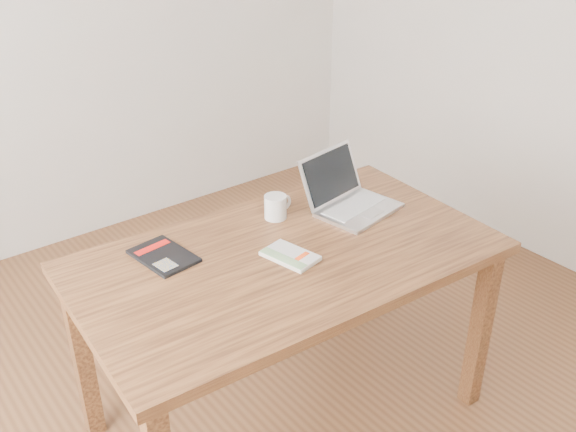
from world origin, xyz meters
TOP-DOWN VIEW (x-y plane):
  - room at (-0.07, 0.00)m, footprint 4.04×4.04m
  - desk at (0.15, 0.12)m, footprint 1.49×0.91m
  - white_guidebook at (0.13, 0.09)m, footprint 0.15×0.21m
  - black_guidebook at (-0.20, 0.35)m, footprint 0.18×0.25m
  - laptop at (0.54, 0.24)m, footprint 0.35×0.34m
  - coffee_mug at (0.27, 0.35)m, footprint 0.12×0.08m

SIDE VIEW (x-z plane):
  - desk at x=0.15m, z-range 0.29..1.04m
  - black_guidebook at x=-0.20m, z-range 0.75..0.76m
  - white_guidebook at x=0.13m, z-range 0.75..0.77m
  - laptop at x=0.54m, z-range 0.69..0.90m
  - coffee_mug at x=0.27m, z-range 0.75..0.84m
  - room at x=-0.07m, z-range 0.01..2.71m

